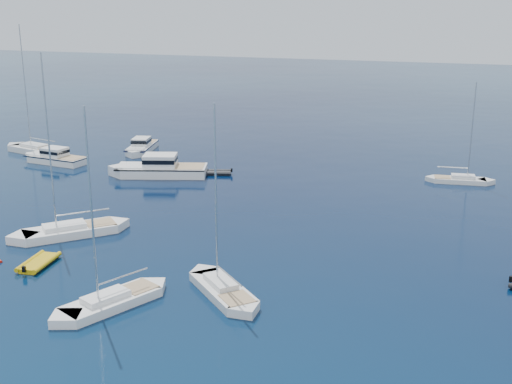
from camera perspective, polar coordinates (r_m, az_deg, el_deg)
ground at (r=40.97m, az=-6.84°, el=-12.35°), size 400.00×400.00×0.00m
motor_cruiser_centre at (r=77.35m, az=-8.52°, el=1.43°), size 13.01×7.57×3.27m
motor_cruiser_far_l at (r=86.63m, az=-17.24°, el=2.47°), size 9.94×3.92×2.54m
motor_cruiser_horizon at (r=90.43m, az=-10.00°, el=3.51°), size 4.99×9.61×2.41m
sailboat_fore at (r=45.27m, az=-12.55°, el=-9.73°), size 6.19×9.77×14.09m
sailboat_mid_r at (r=45.95m, az=-2.91°, el=-8.93°), size 8.53×8.14×13.76m
sailboat_mid_l at (r=59.27m, az=-15.95°, el=-3.65°), size 9.70×10.08×16.32m
sailboat_centre at (r=77.06m, az=17.40°, el=0.80°), size 8.20×3.17×11.75m
sailboat_far_l at (r=93.12m, az=-18.61°, el=3.27°), size 12.33×5.66×17.55m
tender_yellow at (r=53.40m, az=-18.48°, el=-6.10°), size 2.78×4.39×0.95m
tender_grey_far at (r=77.21m, az=-3.36°, el=1.56°), size 3.71×2.80×0.95m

